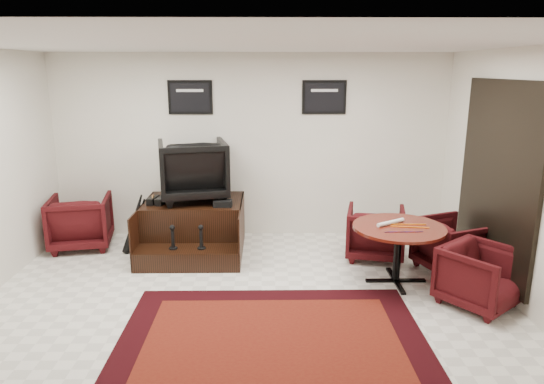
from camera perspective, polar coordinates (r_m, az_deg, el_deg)
The scene contains 16 objects.
ground at distance 5.51m, azimuth -3.05°, elevation -13.46°, with size 6.00×6.00×0.00m, color white.
room_shell at distance 5.06m, azimuth 1.37°, elevation 5.42°, with size 6.02×5.02×2.81m.
area_rug at distance 4.90m, azimuth 0.04°, elevation -17.24°, with size 3.01×2.25×0.01m.
shine_podium at distance 7.09m, azimuth -9.17°, elevation -4.21°, with size 1.41×1.45×0.72m.
shine_chair at distance 7.01m, azimuth -9.28°, elevation 2.94°, with size 0.93×0.87×0.96m, color black.
shoes_pair at distance 6.98m, azimuth -13.37°, elevation -0.97°, with size 0.26×0.29×0.10m.
polish_kit at distance 6.69m, azimuth -5.81°, elevation -1.34°, with size 0.25×0.17×0.09m, color black.
umbrella_black at distance 7.12m, azimuth -15.96°, elevation -3.56°, with size 0.33×0.13×0.90m, color black, non-canonical shape.
umbrella_hooked at distance 7.16m, azimuth -15.57°, elevation -3.74°, with size 0.31×0.11×0.82m, color black, non-canonical shape.
armchair_side at distance 7.64m, azimuth -21.60°, elevation -2.98°, with size 0.83×0.78×0.85m, color black.
meeting_table at distance 6.07m, azimuth 14.68°, elevation -4.71°, with size 1.11×1.11×0.72m.
table_chair_back at distance 6.88m, azimuth 12.06°, elevation -4.41°, with size 0.76×0.72×0.79m, color black.
table_chair_window at distance 6.71m, azimuth 20.43°, elevation -5.61°, with size 0.75×0.70×0.77m, color black.
table_chair_corner at distance 5.87m, azimuth 23.33°, elevation -8.82°, with size 0.73×0.69×0.76m, color black.
paper_roll at distance 6.08m, azimuth 13.79°, elevation -3.50°, with size 0.05×0.05×0.42m, color white.
table_clutter at distance 6.02m, azimuth 15.65°, elevation -4.00°, with size 0.57×0.30×0.01m.
Camera 1 is at (0.22, -4.87, 2.57)m, focal length 32.00 mm.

